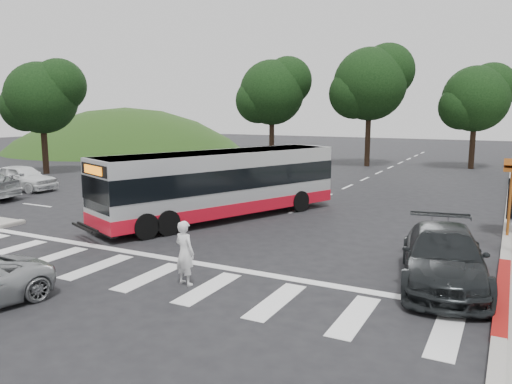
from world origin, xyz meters
The scene contains 13 objects.
ground centered at (0.00, 0.00, 0.00)m, with size 140.00×140.00×0.00m, color black.
curb_east centered at (9.00, 8.00, 0.07)m, with size 0.30×40.00×0.15m, color #9E9991.
curb_east_red centered at (9.00, -2.00, 0.08)m, with size 0.32×6.00×0.15m, color maroon.
hillside_nw centered at (-32.00, 30.00, 0.00)m, with size 44.00×44.00×10.00m, color #163812.
crosswalk_ladder centered at (0.00, -5.00, 0.01)m, with size 18.00×2.60×0.01m, color silver.
tree_north_a centered at (-1.92, 26.07, 6.92)m, with size 6.60×6.15×10.17m.
tree_north_b centered at (6.07, 28.06, 5.66)m, with size 5.72×5.33×8.43m.
tree_north_c centered at (-9.92, 24.06, 6.29)m, with size 6.16×5.74×9.30m.
tree_west_a centered at (-21.93, 10.06, 5.66)m, with size 5.72×5.33×8.43m.
transit_bus centered at (-2.21, 2.68, 1.47)m, with size 2.46×11.35×2.93m, color #B4B6B9, non-canonical shape.
pedestrian centered at (1.28, -5.02, 0.89)m, with size 0.65×0.43×1.78m, color white.
dark_sedan centered at (7.50, -1.77, 0.77)m, with size 2.16×5.30×1.54m, color black.
west_car_white centered at (-16.74, 3.87, 0.76)m, with size 1.79×4.45×1.52m, color white.
Camera 1 is at (8.97, -15.71, 4.71)m, focal length 35.00 mm.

